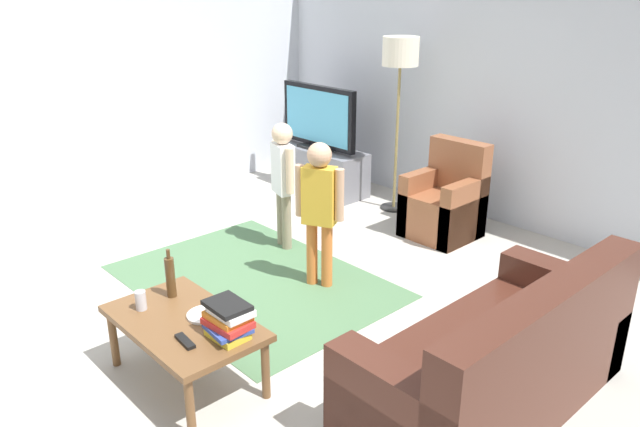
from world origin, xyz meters
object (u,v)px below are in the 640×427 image
at_px(armchair, 446,205).
at_px(book_stack, 228,320).
at_px(tv, 318,118).
at_px(coffee_table, 184,327).
at_px(tv_remote, 185,341).
at_px(soda_can, 141,300).
at_px(child_center, 319,202).
at_px(floor_lamp, 400,61).
at_px(child_near_tv, 283,174).
at_px(plate, 205,315).
at_px(tv_stand, 320,169).
at_px(bottle, 170,277).
at_px(couch, 503,366).

relative_size(armchair, book_stack, 3.25).
distance_m(tv, coffee_table, 3.76).
xyz_separation_m(tv, armchair, (1.81, -0.02, -0.55)).
xyz_separation_m(tv_remote, soda_can, (-0.50, 0.00, 0.05)).
distance_m(child_center, coffee_table, 1.53).
relative_size(floor_lamp, book_stack, 6.44).
distance_m(child_near_tv, plate, 2.03).
bearing_deg(plate, tv_stand, 126.67).
distance_m(book_stack, bottle, 0.63).
bearing_deg(armchair, soda_can, -88.96).
height_order(armchair, plate, armchair).
height_order(floor_lamp, tv_remote, floor_lamp).
bearing_deg(tv_remote, coffee_table, 156.82).
bearing_deg(tv, couch, -28.01).
height_order(armchair, tv_remote, armchair).
distance_m(book_stack, soda_can, 0.64).
xyz_separation_m(child_near_tv, coffee_table, (1.16, -1.72, -0.32)).
height_order(bottle, plate, bottle).
height_order(tv_stand, child_center, child_center).
relative_size(bottle, plate, 1.46).
bearing_deg(coffee_table, couch, 38.57).
xyz_separation_m(child_near_tv, child_center, (0.78, -0.28, 0.01)).
bearing_deg(soda_can, book_stack, 19.97).
distance_m(child_near_tv, book_stack, 2.21).
xyz_separation_m(couch, child_center, (-1.82, 0.30, 0.41)).
distance_m(book_stack, plate, 0.29).
xyz_separation_m(floor_lamp, child_center, (0.75, -1.78, -0.84)).
bearing_deg(bottle, floor_lamp, 105.07).
height_order(couch, armchair, armchair).
bearing_deg(plate, armchair, 97.58).
relative_size(couch, tv_remote, 10.59).
relative_size(couch, floor_lamp, 1.01).
relative_size(tv_remote, soda_can, 1.42).
relative_size(child_near_tv, coffee_table, 1.15).
relative_size(tv, plate, 5.00).
bearing_deg(bottle, plate, 3.27).
height_order(book_stack, plate, book_stack).
bearing_deg(child_center, child_near_tv, 160.19).
bearing_deg(book_stack, tv, 129.95).
height_order(tv_stand, bottle, bottle).
xyz_separation_m(tv_stand, book_stack, (2.47, -2.97, 0.28)).
distance_m(coffee_table, book_stack, 0.37).
height_order(tv, child_near_tv, tv).
xyz_separation_m(bottle, plate, (0.35, 0.02, -0.13)).
bearing_deg(couch, child_near_tv, 167.43).
height_order(child_near_tv, bottle, child_near_tv).
xyz_separation_m(child_center, tv_remote, (0.61, -1.56, -0.27)).
xyz_separation_m(child_center, bottle, (0.09, -1.34, -0.15)).
distance_m(tv_stand, child_center, 2.44).
bearing_deg(plate, coffee_table, -112.73).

